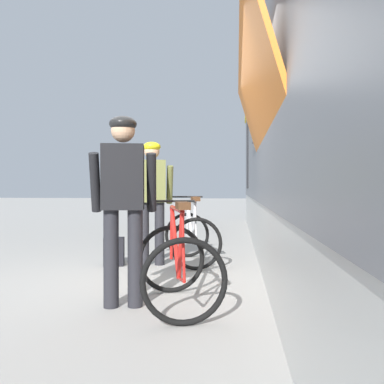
{
  "coord_description": "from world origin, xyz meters",
  "views": [
    {
      "loc": [
        0.92,
        -4.31,
        1.09
      ],
      "look_at": [
        0.33,
        0.82,
        1.05
      ],
      "focal_mm": 36.88,
      "sensor_mm": 36.0,
      "label": 1
    }
  ],
  "objects_px": {
    "bicycle_near_red": "(177,264)",
    "bicycle_far_silver": "(191,236)",
    "cyclist_near_in_dark": "(123,193)",
    "backpack_on_platform": "(114,252)",
    "cyclist_far_in_olive": "(152,191)"
  },
  "relations": [
    {
      "from": "bicycle_near_red",
      "to": "bicycle_far_silver",
      "type": "relative_size",
      "value": 1.01
    },
    {
      "from": "bicycle_far_silver",
      "to": "cyclist_near_in_dark",
      "type": "bearing_deg",
      "value": -99.95
    },
    {
      "from": "bicycle_near_red",
      "to": "backpack_on_platform",
      "type": "height_order",
      "value": "bicycle_near_red"
    },
    {
      "from": "cyclist_near_in_dark",
      "to": "bicycle_far_silver",
      "type": "bearing_deg",
      "value": 80.05
    },
    {
      "from": "cyclist_far_in_olive",
      "to": "backpack_on_platform",
      "type": "distance_m",
      "value": 1.01
    },
    {
      "from": "bicycle_far_silver",
      "to": "backpack_on_platform",
      "type": "xyz_separation_m",
      "value": [
        -1.07,
        -0.3,
        -0.2
      ]
    },
    {
      "from": "cyclist_near_in_dark",
      "to": "bicycle_far_silver",
      "type": "distance_m",
      "value": 2.31
    },
    {
      "from": "bicycle_near_red",
      "to": "cyclist_far_in_olive",
      "type": "bearing_deg",
      "value": 108.78
    },
    {
      "from": "bicycle_near_red",
      "to": "cyclist_near_in_dark",
      "type": "bearing_deg",
      "value": -175.25
    },
    {
      "from": "bicycle_far_silver",
      "to": "cyclist_far_in_olive",
      "type": "bearing_deg",
      "value": -160.42
    },
    {
      "from": "cyclist_far_in_olive",
      "to": "bicycle_far_silver",
      "type": "bearing_deg",
      "value": 19.58
    },
    {
      "from": "cyclist_far_in_olive",
      "to": "backpack_on_platform",
      "type": "relative_size",
      "value": 4.4
    },
    {
      "from": "cyclist_far_in_olive",
      "to": "bicycle_near_red",
      "type": "height_order",
      "value": "cyclist_far_in_olive"
    },
    {
      "from": "cyclist_far_in_olive",
      "to": "bicycle_far_silver",
      "type": "distance_m",
      "value": 0.87
    },
    {
      "from": "cyclist_far_in_olive",
      "to": "bicycle_near_red",
      "type": "xyz_separation_m",
      "value": [
        0.66,
        -1.95,
        -0.65
      ]
    }
  ]
}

